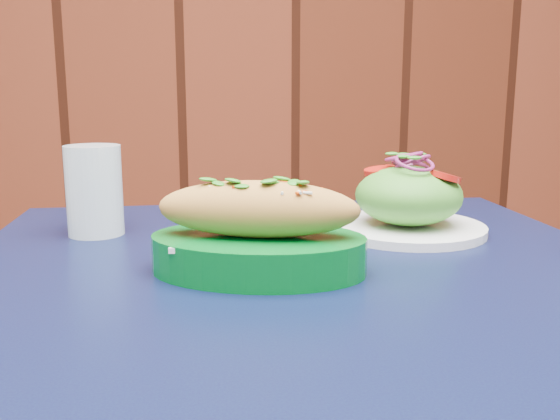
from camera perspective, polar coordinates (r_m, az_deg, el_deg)
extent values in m
cube|color=black|center=(0.72, 1.97, -6.43)|extent=(0.81, 0.81, 0.03)
cylinder|color=black|center=(1.25, 15.04, -17.41)|extent=(0.04, 0.04, 0.72)
cube|color=white|center=(0.69, -2.01, -2.70)|extent=(0.19, 0.12, 0.01)
ellipsoid|color=gold|center=(0.68, -2.03, 0.10)|extent=(0.24, 0.12, 0.06)
cylinder|color=white|center=(0.90, 11.55, -1.65)|extent=(0.22, 0.22, 0.01)
ellipsoid|color=#4C992D|center=(0.89, 11.67, 1.30)|extent=(0.15, 0.15, 0.08)
cylinder|color=#B7150D|center=(0.87, 14.87, 3.32)|extent=(0.04, 0.04, 0.01)
cylinder|color=#B7150D|center=(0.90, 9.08, 3.85)|extent=(0.04, 0.04, 0.01)
cylinder|color=#B7150D|center=(0.93, 10.91, 3.98)|extent=(0.04, 0.04, 0.01)
torus|color=#871D5E|center=(0.88, 11.79, 4.24)|extent=(0.05, 0.05, 0.00)
torus|color=#871D5E|center=(0.88, 11.80, 4.49)|extent=(0.05, 0.05, 0.00)
torus|color=#871D5E|center=(0.88, 11.82, 4.75)|extent=(0.05, 0.05, 0.00)
torus|color=#871D5E|center=(0.88, 11.83, 5.01)|extent=(0.05, 0.05, 0.00)
cylinder|color=silver|center=(0.90, -16.62, 1.73)|extent=(0.08, 0.08, 0.12)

